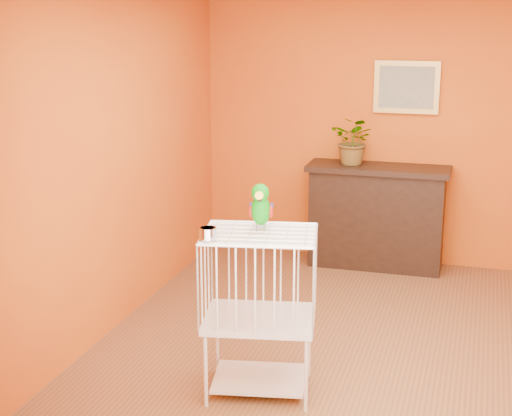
% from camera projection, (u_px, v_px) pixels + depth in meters
% --- Properties ---
extents(ground, '(4.50, 4.50, 0.00)m').
position_uv_depth(ground, '(364.00, 351.00, 5.86)').
color(ground, brown).
rests_on(ground, ground).
extents(room_shell, '(4.50, 4.50, 4.50)m').
position_uv_depth(room_shell, '(372.00, 142.00, 5.46)').
color(room_shell, '#C35A12').
rests_on(room_shell, ground).
extents(console_cabinet, '(1.36, 0.49, 1.01)m').
position_uv_depth(console_cabinet, '(376.00, 216.00, 7.66)').
color(console_cabinet, black).
rests_on(console_cabinet, ground).
extents(potted_plant, '(0.55, 0.58, 0.36)m').
position_uv_depth(potted_plant, '(355.00, 145.00, 7.60)').
color(potted_plant, '#26722D').
rests_on(potted_plant, console_cabinet).
extents(framed_picture, '(0.62, 0.04, 0.50)m').
position_uv_depth(framed_picture, '(407.00, 87.00, 7.48)').
color(framed_picture, '#BE9644').
rests_on(framed_picture, room_shell).
extents(birdcage, '(0.80, 0.67, 1.10)m').
position_uv_depth(birdcage, '(259.00, 311.00, 5.13)').
color(birdcage, silver).
rests_on(birdcage, ground).
extents(feed_cup, '(0.11, 0.11, 0.08)m').
position_uv_depth(feed_cup, '(208.00, 234.00, 4.83)').
color(feed_cup, silver).
rests_on(feed_cup, birdcage).
extents(parrot, '(0.17, 0.29, 0.32)m').
position_uv_depth(parrot, '(261.00, 207.00, 5.00)').
color(parrot, '#59544C').
rests_on(parrot, birdcage).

